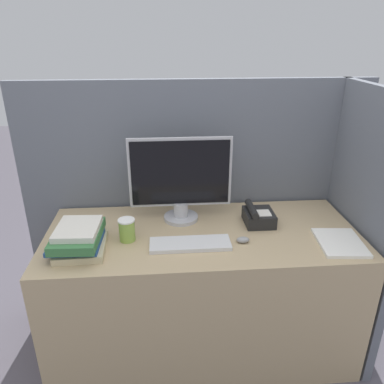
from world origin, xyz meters
TOP-DOWN VIEW (x-y plane):
  - cubicle_panel_rear at (0.00, 0.71)m, footprint 1.98×0.04m
  - cubicle_panel_right at (0.83, 0.37)m, footprint 0.04×0.74m
  - desk at (0.00, 0.34)m, footprint 1.58×0.68m
  - monitor at (-0.10, 0.49)m, footprint 0.53×0.18m
  - keyboard at (-0.07, 0.21)m, footprint 0.38×0.13m
  - mouse at (0.18, 0.22)m, footprint 0.06×0.04m
  - coffee_cup at (-0.37, 0.29)m, footprint 0.08×0.08m
  - book_stack at (-0.59, 0.22)m, footprint 0.25×0.30m
  - desk_telephone at (0.30, 0.41)m, footprint 0.15×0.18m
  - paper_pile at (0.65, 0.17)m, footprint 0.23×0.28m

SIDE VIEW (x-z plane):
  - desk at x=0.00m, z-range 0.00..0.73m
  - cubicle_panel_right at x=0.83m, z-range 0.00..1.44m
  - cubicle_panel_rear at x=0.00m, z-range 0.00..1.44m
  - paper_pile at x=0.65m, z-range 0.73..0.75m
  - keyboard at x=-0.07m, z-range 0.73..0.75m
  - mouse at x=0.18m, z-range 0.73..0.76m
  - desk_telephone at x=0.30m, z-range 0.72..0.82m
  - coffee_cup at x=-0.37m, z-range 0.73..0.84m
  - book_stack at x=-0.59m, z-range 0.73..0.85m
  - monitor at x=-0.10m, z-range 0.72..1.18m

